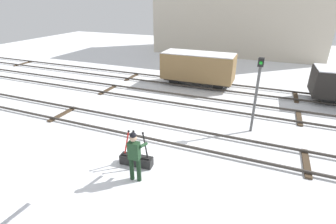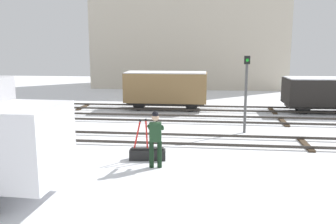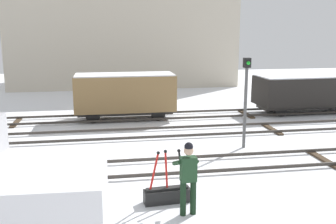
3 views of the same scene
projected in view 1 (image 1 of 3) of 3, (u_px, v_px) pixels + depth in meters
name	position (u px, v px, depth m)	size (l,w,h in m)	color
ground_plane	(163.00, 135.00, 11.55)	(60.00, 60.00, 0.00)	white
track_main_line	(163.00, 133.00, 11.50)	(44.00, 1.94, 0.18)	#38332D
track_siding_near	(191.00, 101.00, 15.08)	(44.00, 1.94, 0.18)	#38332D
track_siding_far	(205.00, 85.00, 17.82)	(44.00, 1.94, 0.18)	#38332D
switch_lever_frame	(136.00, 159.00, 9.41)	(1.27, 0.46, 1.45)	black
rail_worker	(135.00, 153.00, 8.31)	(0.58, 0.72, 1.86)	black
signal_post	(257.00, 88.00, 11.01)	(0.24, 0.32, 3.45)	#4C4C4C
apartment_building	(240.00, 3.00, 26.92)	(17.83, 6.87, 10.32)	beige
freight_car_far_end	(198.00, 67.00, 17.51)	(4.95, 1.92, 2.31)	#2D2B28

